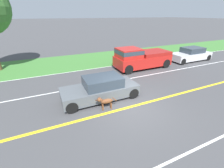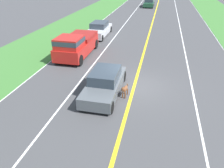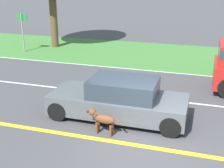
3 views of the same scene
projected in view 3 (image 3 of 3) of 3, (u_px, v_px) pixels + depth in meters
ground_plane at (145, 147)px, 8.76m from camera, size 400.00×400.00×0.00m
centre_divider_line at (145, 147)px, 8.75m from camera, size 0.18×160.00×0.01m
lane_edge_line_right at (174, 73)px, 15.03m from camera, size 0.14×160.00×0.01m
lane_dash_same_dir at (164, 100)px, 11.89m from camera, size 0.10×160.00×0.01m
grass_verge_right at (180, 57)px, 17.72m from camera, size 6.00×160.00×0.03m
ego_car at (120, 100)px, 10.28m from camera, size 1.80×4.51×1.38m
dog at (102, 119)px, 9.31m from camera, size 0.32×1.16×0.79m
street_sign at (22, 28)px, 18.37m from camera, size 0.11×0.64×2.30m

